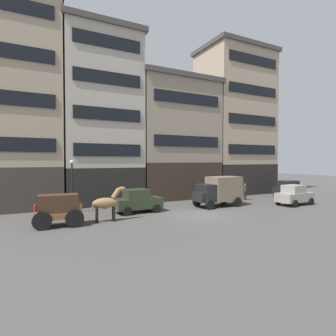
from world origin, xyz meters
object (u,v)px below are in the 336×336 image
draft_horse (107,203)px  sedan_light (138,201)px  cargo_wagon (59,208)px  fire_hydrant_curbside (35,210)px  pedestrian_officer (245,191)px  delivery_truck_near (219,190)px  streetlamp_curbside (72,179)px  sedan_dark (294,195)px  sedan_parked_curb (289,189)px

draft_horse → sedan_light: bearing=34.3°
cargo_wagon → fire_hydrant_curbside: bearing=106.4°
draft_horse → cargo_wagon: bearing=179.9°
cargo_wagon → pedestrian_officer: cargo_wagon is taller
cargo_wagon → draft_horse: 2.95m
delivery_truck_near → fire_hydrant_curbside: size_ratio=5.29×
pedestrian_officer → streetlamp_curbside: (-16.76, 1.02, 1.69)m
sedan_dark → pedestrian_officer: bearing=113.0°
sedan_dark → fire_hydrant_curbside: bearing=165.4°
draft_horse → sedan_parked_curb: 21.58m
delivery_truck_near → pedestrian_officer: bearing=20.8°
delivery_truck_near → sedan_parked_curb: delivery_truck_near is taller
sedan_parked_curb → streetlamp_curbside: bearing=176.6°
delivery_truck_near → sedan_parked_curb: size_ratio=1.18×
draft_horse → pedestrian_officer: 15.47m
draft_horse → streetlamp_curbside: 4.72m
cargo_wagon → streetlamp_curbside: 4.66m
cargo_wagon → delivery_truck_near: bearing=5.9°
draft_horse → delivery_truck_near: (10.34, 1.37, 0.15)m
cargo_wagon → draft_horse: bearing=-0.1°
fire_hydrant_curbside → pedestrian_officer: bearing=-3.4°
sedan_dark → streetlamp_curbside: streetlamp_curbside is taller
pedestrian_officer → streetlamp_curbside: bearing=176.5°
draft_horse → sedan_dark: draft_horse is taller
pedestrian_officer → fire_hydrant_curbside: pedestrian_officer is taller
draft_horse → pedestrian_officer: bearing=11.9°
delivery_truck_near → sedan_light: bearing=175.0°
cargo_wagon → delivery_truck_near: size_ratio=0.69×
draft_horse → sedan_light: draft_horse is taller
sedan_light → streetlamp_curbside: (-4.58, 2.19, 1.76)m
sedan_dark → streetlamp_curbside: size_ratio=0.92×
delivery_truck_near → sedan_dark: (6.65, -2.56, -0.51)m
cargo_wagon → sedan_light: size_ratio=0.80×
sedan_light → fire_hydrant_curbside: 7.55m
sedan_light → sedan_parked_curb: 18.46m
delivery_truck_near → sedan_dark: bearing=-21.1°
cargo_wagon → sedan_parked_curb: (24.34, 2.85, -0.23)m
delivery_truck_near → sedan_dark: size_ratio=1.15×
sedan_parked_curb → fire_hydrant_curbside: bearing=176.7°
draft_horse → sedan_parked_curb: size_ratio=0.63×
pedestrian_officer → fire_hydrant_curbside: 19.40m
delivery_truck_near → cargo_wagon: bearing=-174.1°
delivery_truck_near → pedestrian_officer: delivery_truck_near is taller
fire_hydrant_curbside → delivery_truck_near: bearing=-11.5°
sedan_parked_curb → draft_horse: bearing=-172.4°
sedan_light → pedestrian_officer: 12.24m
cargo_wagon → sedan_light: cargo_wagon is taller
streetlamp_curbside → fire_hydrant_curbside: streetlamp_curbside is taller
sedan_dark → streetlamp_curbside: (-18.62, 5.40, 1.76)m
delivery_truck_near → fire_hydrant_curbside: (-14.57, 2.95, -1.00)m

